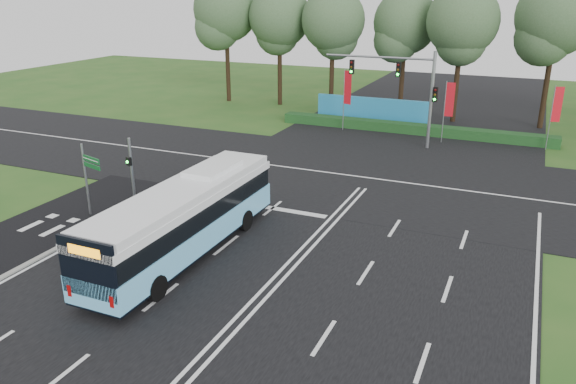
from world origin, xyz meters
name	(u,v)px	position (x,y,z in m)	size (l,w,h in m)	color
ground	(292,259)	(0.00, 0.00, 0.00)	(120.00, 120.00, 0.00)	#26531B
road_main	(292,259)	(0.00, 0.00, 0.02)	(20.00, 120.00, 0.04)	black
road_cross	(369,178)	(0.00, 12.00, 0.03)	(120.00, 14.00, 0.05)	black
bike_path	(25,237)	(-12.50, -3.00, 0.03)	(5.00, 18.00, 0.06)	black
kerb_strip	(64,245)	(-10.10, -3.00, 0.06)	(0.25, 18.00, 0.12)	gray
city_bus	(185,218)	(-4.47, -1.43, 1.72)	(2.61, 11.89, 3.41)	#6AC4F6
pedestrian_signal	(131,170)	(-10.20, 2.25, 2.09)	(0.36, 0.43, 3.83)	gray
street_sign	(88,172)	(-11.29, 0.32, 2.42)	(1.44, 0.50, 3.83)	gray
banner_flag_left	(347,91)	(-5.23, 23.27, 3.25)	(0.71, 0.30, 5.02)	gray
banner_flag_mid	(448,103)	(2.94, 22.51, 3.06)	(0.69, 0.07, 4.69)	gray
banner_flag_right	(556,108)	(10.23, 23.65, 3.05)	(0.66, 0.29, 4.69)	gray
traffic_light_gantry	(407,83)	(0.21, 20.50, 4.66)	(8.41, 0.28, 7.00)	gray
hedge	(412,129)	(0.00, 24.50, 0.40)	(22.00, 1.20, 0.80)	#153A19
blue_hoarding	(372,110)	(-4.00, 27.00, 1.10)	(10.00, 0.30, 2.20)	teal
eucalyptus_row	(462,19)	(2.22, 31.12, 8.63)	(53.29, 7.92, 12.86)	black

